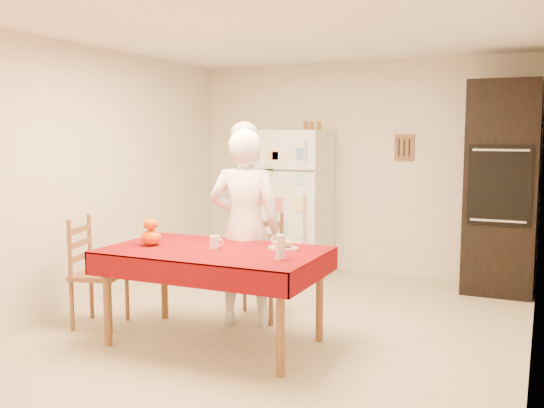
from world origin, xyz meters
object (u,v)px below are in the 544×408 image
Objects in this scene: refrigerator at (295,202)px; chair_left at (92,268)px; oven_cabinet at (501,188)px; coffee_mug at (214,242)px; seated_woman at (245,228)px; bread_plate at (283,248)px; pumpkin_lower at (151,238)px; chair_far at (259,262)px; wine_glass at (280,247)px; dining_table at (214,258)px.

chair_left is at bearing -107.97° from refrigerator.
oven_cabinet is 22.00× the size of coffee_mug.
seated_woman is 0.61m from bread_plate.
pumpkin_lower is (-2.47, -2.67, -0.28)m from oven_cabinet.
oven_cabinet is 2.32× the size of chair_left.
chair_left is 1.36m from seated_woman.
oven_cabinet is 3.65m from pumpkin_lower.
chair_far is 0.83m from coffee_mug.
seated_woman is (-0.02, -0.26, 0.34)m from chair_far.
coffee_mug is at bearing -101.81° from chair_left.
oven_cabinet is at bearing 35.44° from chair_far.
wine_glass is (-1.31, -2.73, -0.25)m from oven_cabinet.
refrigerator reaches higher than bread_plate.
oven_cabinet is 4.12m from chair_left.
chair_far is 9.50× the size of coffee_mug.
chair_far is at bearing -70.09° from chair_left.
wine_glass is (0.63, -0.67, -0.00)m from seated_woman.
wine_glass is (0.63, -0.16, 0.04)m from coffee_mug.
chair_far reaches higher than coffee_mug.
chair_left is at bearing -171.75° from bread_plate.
oven_cabinet is 9.17× the size of bread_plate.
chair_left reaches higher than pumpkin_lower.
refrigerator is 2.29m from oven_cabinet.
coffee_mug is 0.65m from wine_glass.
chair_far reaches higher than bread_plate.
wine_glass reaches higher than bread_plate.
pumpkin_lower is at bearing -130.25° from chair_far.
refrigerator is 0.77× the size of oven_cabinet.
seated_woman is 9.67× the size of wine_glass.
coffee_mug is 0.57× the size of wine_glass.
dining_table is 1.79× the size of chair_left.
bread_plate is (-0.13, 0.34, -0.08)m from wine_glass.
coffee_mug is at bearing 111.48° from dining_table.
seated_woman is 0.92m from wine_glass.
refrigerator is 2.55m from coffee_mug.
seated_woman is 17.03× the size of coffee_mug.
refrigerator reaches higher than chair_left.
pumpkin_lower reaches higher than coffee_mug.
chair_left is at bearing -139.83° from oven_cabinet.
chair_far is at bearing 88.31° from coffee_mug.
wine_glass is at bearing -11.53° from dining_table.
coffee_mug is at bearing -127.03° from oven_cabinet.
chair_far is 0.56× the size of seated_woman.
oven_cabinet is at bearing -64.61° from chair_left.
oven_cabinet is 1.29× the size of dining_table.
wine_glass is 0.37m from bread_plate.
oven_cabinet is 12.50× the size of wine_glass.
dining_table is 1.21m from chair_left.
seated_woman reaches higher than coffee_mug.
pumpkin_lower reaches higher than bread_plate.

